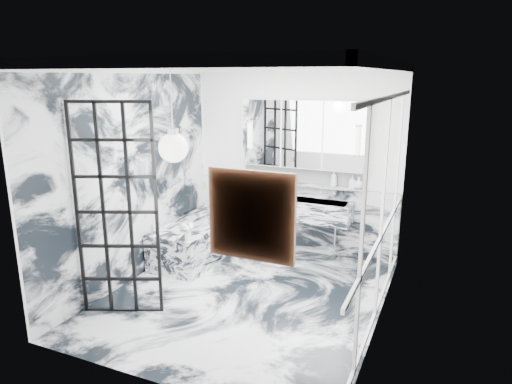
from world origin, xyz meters
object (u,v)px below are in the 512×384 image
at_px(trough_sink, 298,209).
at_px(mirror_cabinet, 303,134).
at_px(crittall_door, 117,212).
at_px(bathtub, 199,239).

relative_size(trough_sink, mirror_cabinet, 0.84).
xyz_separation_m(crittall_door, mirror_cabinet, (1.28, 2.60, 0.63)).
distance_m(crittall_door, bathtub, 2.00).
bearing_deg(mirror_cabinet, bathtub, -147.94).
relative_size(crittall_door, trough_sink, 1.49).
distance_m(trough_sink, bathtub, 1.55).
bearing_deg(bathtub, mirror_cabinet, 32.06).
bearing_deg(crittall_door, trough_sink, 39.28).
distance_m(trough_sink, mirror_cabinet, 1.10).
height_order(mirror_cabinet, bathtub, mirror_cabinet).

